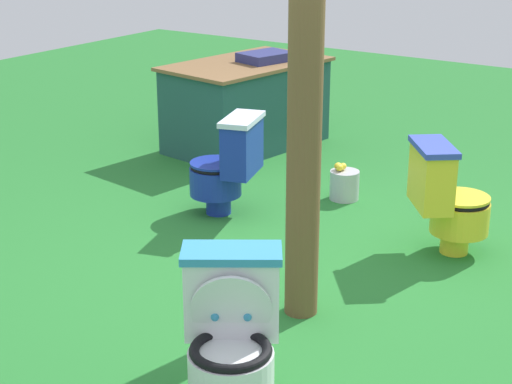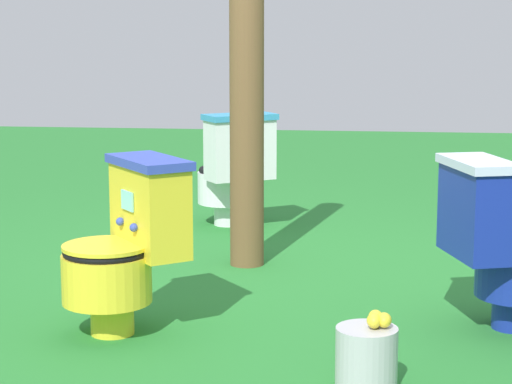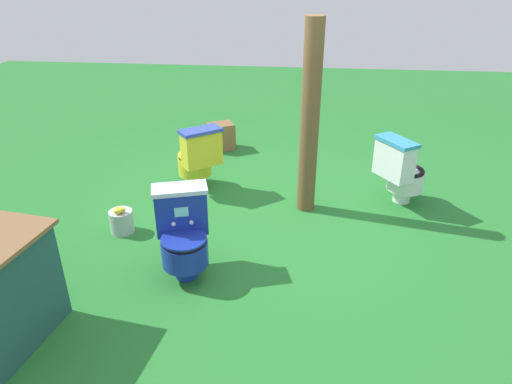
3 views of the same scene
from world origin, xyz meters
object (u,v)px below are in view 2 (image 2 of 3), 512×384
at_px(wooden_post, 247,88).
at_px(toilet_yellow, 126,245).
at_px(toilet_white, 233,169).
at_px(toilet_blue, 501,243).
at_px(lemon_bucket, 367,356).

bearing_deg(wooden_post, toilet_yellow, -16.10).
relative_size(toilet_white, toilet_blue, 1.00).
height_order(toilet_white, wooden_post, wooden_post).
relative_size(toilet_yellow, wooden_post, 0.39).
relative_size(toilet_white, lemon_bucket, 2.63).
bearing_deg(lemon_bucket, toilet_blue, 143.95).
xyz_separation_m(toilet_yellow, wooden_post, (-1.19, 0.34, 0.57)).
bearing_deg(wooden_post, lemon_bucket, 20.92).
bearing_deg(lemon_bucket, wooden_post, -159.08).
distance_m(wooden_post, lemon_bucket, 2.01).
bearing_deg(toilet_blue, lemon_bucket, -53.05).
height_order(toilet_blue, lemon_bucket, toilet_blue).
distance_m(toilet_white, toilet_yellow, 2.15).
bearing_deg(wooden_post, toilet_blue, 50.87).
bearing_deg(toilet_yellow, wooden_post, -54.22).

